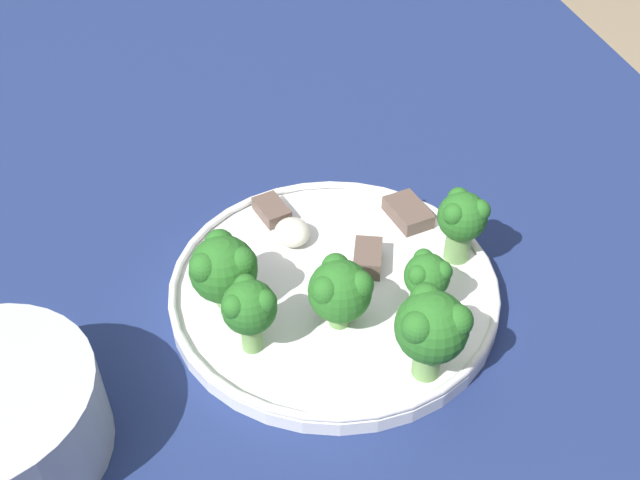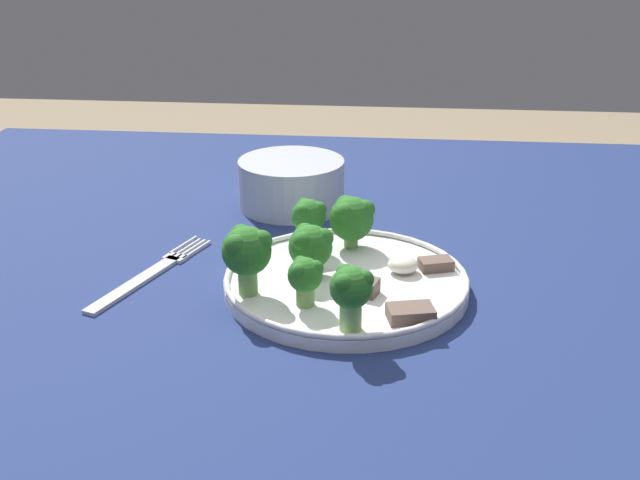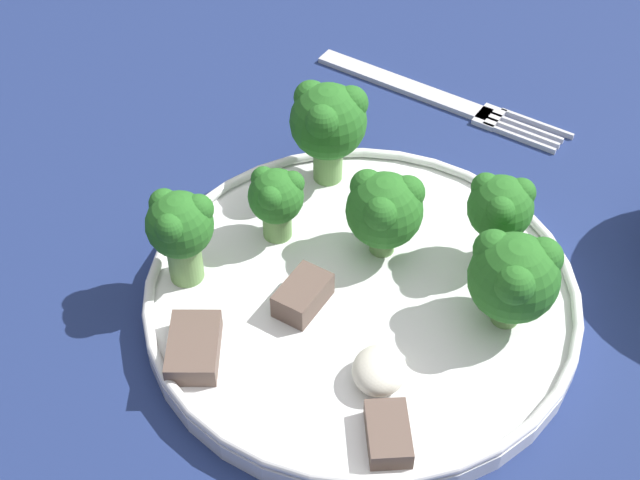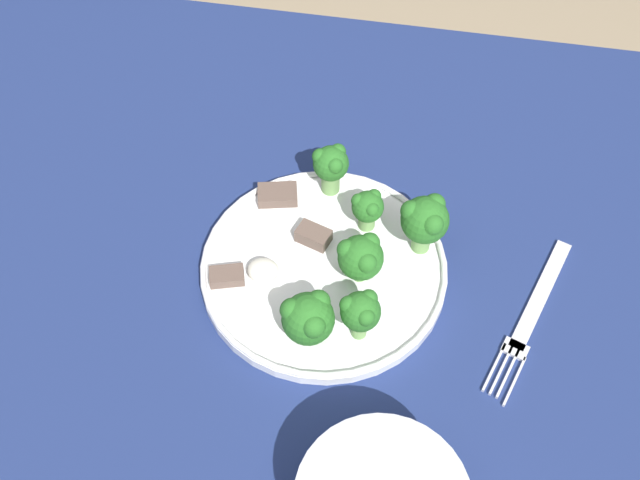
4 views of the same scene
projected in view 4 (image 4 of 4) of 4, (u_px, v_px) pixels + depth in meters
The scene contains 13 objects.
table at pixel (321, 394), 0.78m from camera, with size 1.28×0.99×0.76m.
dinner_plate at pixel (324, 268), 0.75m from camera, with size 0.25×0.25×0.02m.
fork at pixel (532, 314), 0.73m from camera, with size 0.08×0.19×0.00m.
broccoli_floret_near_rim_left at pixel (368, 207), 0.75m from camera, with size 0.03×0.03×0.05m.
broccoli_floret_center_left at pixel (361, 257), 0.71m from camera, with size 0.05×0.04×0.05m.
broccoli_floret_back_left at pixel (361, 312), 0.67m from camera, with size 0.04×0.04×0.06m.
broccoli_floret_front_left at pixel (308, 318), 0.67m from camera, with size 0.05×0.05×0.06m.
broccoli_floret_center_back at pixel (331, 165), 0.78m from camera, with size 0.04×0.04×0.06m.
broccoli_floret_mid_cluster at pixel (425, 220), 0.73m from camera, with size 0.05×0.05×0.07m.
meat_slice_front_slice at pixel (313, 236), 0.76m from camera, with size 0.04×0.03×0.02m.
meat_slice_middle_slice at pixel (278, 195), 0.79m from camera, with size 0.05×0.04×0.01m.
meat_slice_rear_slice at pixel (227, 276), 0.73m from camera, with size 0.04×0.03×0.01m.
sauce_dollop at pixel (263, 270), 0.74m from camera, with size 0.03×0.03×0.02m.
Camera 4 is at (-0.06, 0.32, 1.39)m, focal length 42.00 mm.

